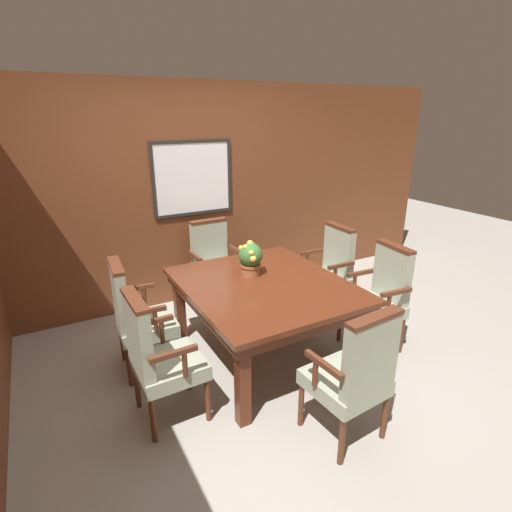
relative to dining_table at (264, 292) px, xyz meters
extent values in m
plane|color=#A39E93|center=(-0.13, -0.28, -0.64)|extent=(14.00, 14.00, 0.00)
cube|color=brown|center=(-0.13, 1.52, 0.59)|extent=(7.20, 0.06, 2.45)
cube|color=white|center=(-0.06, 1.48, 0.79)|extent=(0.85, 0.01, 0.75)
cube|color=#282623|center=(-0.06, 1.48, 1.19)|extent=(0.92, 0.02, 0.04)
cube|color=#282623|center=(-0.06, 1.48, 0.40)|extent=(0.92, 0.02, 0.04)
cube|color=#282623|center=(-0.50, 1.48, 0.79)|extent=(0.04, 0.02, 0.75)
cube|color=#282623|center=(0.38, 1.48, 0.79)|extent=(0.03, 0.02, 0.75)
cube|color=#562614|center=(-0.56, -0.67, -0.30)|extent=(0.09, 0.09, 0.68)
cube|color=#562614|center=(0.56, -0.67, -0.30)|extent=(0.09, 0.09, 0.68)
cube|color=#562614|center=(-0.56, 0.67, -0.30)|extent=(0.09, 0.09, 0.68)
cube|color=#562614|center=(0.56, 0.67, -0.30)|extent=(0.09, 0.09, 0.68)
cube|color=#562614|center=(0.00, 0.00, 0.00)|extent=(1.28, 1.49, 0.09)
cube|color=#562614|center=(0.00, 0.00, 0.07)|extent=(1.34, 1.55, 0.04)
cylinder|color=#562B19|center=(0.77, -0.14, -0.46)|extent=(0.04, 0.04, 0.36)
cylinder|color=#562B19|center=(0.73, -0.54, -0.46)|extent=(0.04, 0.04, 0.36)
cylinder|color=#562B19|center=(1.17, -0.18, -0.46)|extent=(0.04, 0.04, 0.36)
cylinder|color=#562B19|center=(1.13, -0.58, -0.46)|extent=(0.04, 0.04, 0.36)
cube|color=#9EA88E|center=(0.95, -0.36, -0.23)|extent=(0.50, 0.50, 0.11)
cube|color=#9EA88E|center=(1.14, -0.38, 0.08)|extent=(0.12, 0.43, 0.50)
cube|color=#562B19|center=(1.14, -0.38, 0.35)|extent=(0.13, 0.43, 0.03)
cylinder|color=#562B19|center=(0.94, -0.12, -0.07)|extent=(0.04, 0.04, 0.20)
cube|color=#562B19|center=(1.01, -0.13, 0.03)|extent=(0.33, 0.07, 0.04)
cylinder|color=#562B19|center=(0.90, -0.59, -0.07)|extent=(0.04, 0.04, 0.20)
cube|color=#562B19|center=(0.97, -0.60, 0.03)|extent=(0.33, 0.07, 0.04)
cylinder|color=#562B19|center=(-0.77, -0.52, -0.46)|extent=(0.04, 0.04, 0.36)
cylinder|color=#562B19|center=(-0.78, -0.12, -0.46)|extent=(0.04, 0.04, 0.36)
cylinder|color=#562B19|center=(-1.17, -0.53, -0.46)|extent=(0.04, 0.04, 0.36)
cylinder|color=#562B19|center=(-1.18, -0.13, -0.46)|extent=(0.04, 0.04, 0.36)
cube|color=#9EA88E|center=(-0.97, -0.33, -0.23)|extent=(0.47, 0.47, 0.11)
cube|color=#9EA88E|center=(-1.16, -0.33, 0.08)|extent=(0.09, 0.42, 0.50)
cube|color=#562B19|center=(-1.16, -0.33, 0.35)|extent=(0.10, 0.42, 0.03)
cylinder|color=#562B19|center=(-0.93, -0.56, -0.07)|extent=(0.04, 0.04, 0.20)
cube|color=#562B19|center=(-1.00, -0.57, 0.03)|extent=(0.32, 0.04, 0.04)
cylinder|color=#562B19|center=(-0.94, -0.09, -0.07)|extent=(0.04, 0.04, 0.20)
cube|color=#562B19|center=(-1.01, -0.09, 0.03)|extent=(0.32, 0.04, 0.04)
cylinder|color=#562B19|center=(-0.17, 0.87, -0.46)|extent=(0.04, 0.04, 0.36)
cylinder|color=#562B19|center=(0.23, 0.88, -0.46)|extent=(0.04, 0.04, 0.36)
cylinder|color=#562B19|center=(-0.19, 1.27, -0.46)|extent=(0.04, 0.04, 0.36)
cylinder|color=#562B19|center=(0.21, 1.29, -0.46)|extent=(0.04, 0.04, 0.36)
cube|color=#9EA88E|center=(0.02, 1.08, -0.23)|extent=(0.47, 0.48, 0.11)
cube|color=#9EA88E|center=(0.01, 1.27, 0.08)|extent=(0.42, 0.09, 0.50)
cube|color=#562B19|center=(0.01, 1.27, 0.35)|extent=(0.42, 0.10, 0.03)
cylinder|color=#562B19|center=(-0.22, 1.04, -0.07)|extent=(0.04, 0.04, 0.20)
cube|color=#562B19|center=(-0.22, 1.11, 0.03)|extent=(0.05, 0.32, 0.04)
cylinder|color=#562B19|center=(0.26, 1.05, -0.07)|extent=(0.04, 0.04, 0.20)
cube|color=#562B19|center=(0.26, 1.12, 0.03)|extent=(0.05, 0.32, 0.04)
cylinder|color=#562B19|center=(0.19, -0.86, -0.46)|extent=(0.04, 0.04, 0.36)
cylinder|color=#562B19|center=(-0.21, -0.89, -0.46)|extent=(0.04, 0.04, 0.36)
cylinder|color=#562B19|center=(0.22, -1.26, -0.46)|extent=(0.04, 0.04, 0.36)
cylinder|color=#562B19|center=(-0.18, -1.29, -0.46)|extent=(0.04, 0.04, 0.36)
cube|color=#9EA88E|center=(0.00, -1.07, -0.23)|extent=(0.49, 0.49, 0.11)
cube|color=#9EA88E|center=(0.02, -1.26, 0.08)|extent=(0.43, 0.11, 0.50)
cube|color=#562B19|center=(0.02, -1.26, 0.35)|extent=(0.43, 0.12, 0.03)
cylinder|color=#562B19|center=(0.24, -1.02, -0.07)|extent=(0.04, 0.04, 0.20)
cube|color=#562B19|center=(0.24, -1.09, 0.03)|extent=(0.06, 0.33, 0.04)
cylinder|color=#562B19|center=(-0.24, -1.06, -0.07)|extent=(0.04, 0.04, 0.20)
cube|color=#562B19|center=(-0.23, -1.12, 0.03)|extent=(0.06, 0.33, 0.04)
cylinder|color=#562B19|center=(0.75, 0.57, -0.46)|extent=(0.04, 0.04, 0.36)
cylinder|color=#562B19|center=(0.74, 0.17, -0.46)|extent=(0.04, 0.04, 0.36)
cylinder|color=#562B19|center=(1.15, 0.56, -0.46)|extent=(0.04, 0.04, 0.36)
cylinder|color=#562B19|center=(1.14, 0.16, -0.46)|extent=(0.04, 0.04, 0.36)
cube|color=#9EA88E|center=(0.94, 0.37, -0.23)|extent=(0.47, 0.47, 0.11)
cube|color=#9EA88E|center=(1.13, 0.36, 0.08)|extent=(0.09, 0.42, 0.50)
cube|color=#562B19|center=(1.13, 0.36, 0.35)|extent=(0.10, 0.42, 0.03)
cylinder|color=#562B19|center=(0.91, 0.60, -0.07)|extent=(0.04, 0.04, 0.20)
cube|color=#562B19|center=(0.98, 0.60, 0.03)|extent=(0.32, 0.04, 0.04)
cylinder|color=#562B19|center=(0.90, 0.13, -0.07)|extent=(0.04, 0.04, 0.20)
cube|color=#562B19|center=(0.97, 0.13, 0.03)|extent=(0.32, 0.04, 0.04)
cylinder|color=#562B19|center=(-0.77, 0.12, -0.46)|extent=(0.04, 0.04, 0.36)
cylinder|color=#562B19|center=(-0.75, 0.52, -0.46)|extent=(0.04, 0.04, 0.36)
cylinder|color=#562B19|center=(-1.17, 0.15, -0.46)|extent=(0.04, 0.04, 0.36)
cylinder|color=#562B19|center=(-1.15, 0.55, -0.46)|extent=(0.04, 0.04, 0.36)
cube|color=#9EA88E|center=(-0.96, 0.34, -0.23)|extent=(0.49, 0.49, 0.11)
cube|color=#9EA88E|center=(-1.15, 0.35, 0.08)|extent=(0.11, 0.43, 0.50)
cube|color=#562B19|center=(-1.15, 0.35, 0.35)|extent=(0.12, 0.43, 0.03)
cylinder|color=#562B19|center=(-0.94, 0.09, -0.07)|extent=(0.04, 0.04, 0.20)
cube|color=#562B19|center=(-1.01, 0.10, 0.03)|extent=(0.33, 0.06, 0.04)
cylinder|color=#562B19|center=(-0.91, 0.57, -0.07)|extent=(0.04, 0.04, 0.20)
cube|color=#562B19|center=(-0.98, 0.58, 0.03)|extent=(0.33, 0.06, 0.04)
cylinder|color=#9E5638|center=(-0.02, 0.21, 0.14)|extent=(0.17, 0.17, 0.11)
cylinder|color=#9E5638|center=(-0.02, 0.21, 0.19)|extent=(0.19, 0.19, 0.02)
sphere|color=#387033|center=(-0.02, 0.21, 0.28)|extent=(0.22, 0.22, 0.22)
sphere|color=gold|center=(-0.08, 0.20, 0.37)|extent=(0.05, 0.05, 0.05)
sphere|color=#EEAF45|center=(-0.05, 0.12, 0.28)|extent=(0.06, 0.06, 0.06)
sphere|color=#E7BE54|center=(0.02, 0.26, 0.36)|extent=(0.04, 0.04, 0.04)
sphere|color=gold|center=(0.08, 0.24, 0.30)|extent=(0.05, 0.05, 0.05)
sphere|color=gold|center=(-0.06, 0.13, 0.33)|extent=(0.05, 0.05, 0.05)
sphere|color=yellow|center=(-0.09, 0.26, 0.35)|extent=(0.05, 0.05, 0.05)
sphere|color=gold|center=(-0.01, 0.24, 0.38)|extent=(0.06, 0.06, 0.06)
camera|label=1|loc=(-1.60, -2.74, 1.49)|focal=28.00mm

